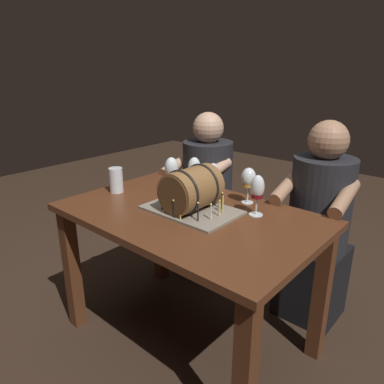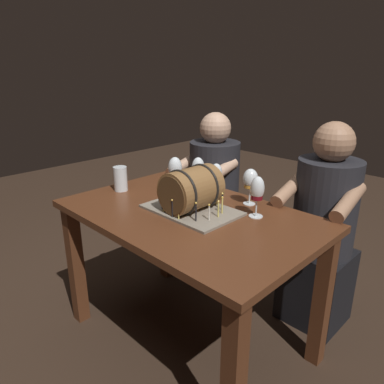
% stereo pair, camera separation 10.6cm
% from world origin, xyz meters
% --- Properties ---
extents(ground_plane, '(8.00, 8.00, 0.00)m').
position_xyz_m(ground_plane, '(0.00, 0.00, 0.00)').
color(ground_plane, '#332319').
extents(dining_table, '(1.26, 0.80, 0.75)m').
position_xyz_m(dining_table, '(0.00, 0.00, 0.63)').
color(dining_table, '#562D19').
rests_on(dining_table, ground).
extents(barrel_cake, '(0.45, 0.30, 0.23)m').
position_xyz_m(barrel_cake, '(0.00, 0.02, 0.86)').
color(barrel_cake, gray).
rests_on(barrel_cake, dining_table).
extents(wine_glass_amber, '(0.08, 0.08, 0.19)m').
position_xyz_m(wine_glass_amber, '(0.14, 0.30, 0.88)').
color(wine_glass_amber, white).
rests_on(wine_glass_amber, dining_table).
extents(wine_glass_rose, '(0.08, 0.08, 0.20)m').
position_xyz_m(wine_glass_rose, '(-0.28, 0.17, 0.88)').
color(wine_glass_rose, white).
rests_on(wine_glass_rose, dining_table).
extents(wine_glass_empty, '(0.07, 0.07, 0.17)m').
position_xyz_m(wine_glass_empty, '(-0.09, 0.31, 0.87)').
color(wine_glass_empty, white).
rests_on(wine_glass_empty, dining_table).
extents(wine_glass_white, '(0.07, 0.07, 0.19)m').
position_xyz_m(wine_glass_white, '(-0.21, 0.28, 0.88)').
color(wine_glass_white, white).
rests_on(wine_glass_white, dining_table).
extents(wine_glass_red, '(0.07, 0.07, 0.20)m').
position_xyz_m(wine_glass_red, '(0.27, 0.18, 0.89)').
color(wine_glass_red, white).
rests_on(wine_glass_red, dining_table).
extents(beer_pint, '(0.08, 0.08, 0.14)m').
position_xyz_m(beer_pint, '(-0.51, -0.04, 0.82)').
color(beer_pint, white).
rests_on(beer_pint, dining_table).
extents(person_seated_left, '(0.38, 0.47, 1.15)m').
position_xyz_m(person_seated_left, '(-0.40, 0.64, 0.53)').
color(person_seated_left, black).
rests_on(person_seated_left, ground).
extents(person_seated_right, '(0.39, 0.48, 1.17)m').
position_xyz_m(person_seated_right, '(0.40, 0.64, 0.54)').
color(person_seated_right, black).
rests_on(person_seated_right, ground).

